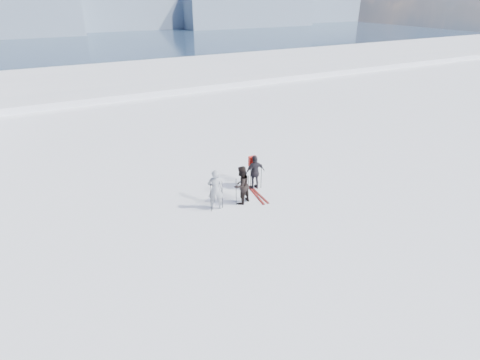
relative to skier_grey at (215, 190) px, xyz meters
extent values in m
plane|color=white|center=(3.18, 56.08, -18.33)|extent=(220.00, 208.01, 71.62)
cube|color=white|center=(3.18, 26.08, -7.33)|extent=(180.00, 16.00, 14.00)
plane|color=navy|center=(3.18, 286.08, -30.83)|extent=(820.00, 820.00, 0.00)
cube|color=slate|center=(103.18, 466.08, -4.83)|extent=(140.00, 80.00, 52.00)
cube|color=slate|center=(233.18, 436.08, -10.83)|extent=(160.00, 80.00, 40.00)
cube|color=slate|center=(353.18, 466.08, -14.83)|extent=(130.00, 80.00, 32.00)
imported|color=#92969F|center=(0.00, 0.00, 0.00)|extent=(0.72, 0.62, 1.66)
imported|color=black|center=(1.08, -0.08, -0.03)|extent=(0.95, 0.86, 1.60)
imported|color=black|center=(2.19, 0.75, -0.06)|extent=(0.92, 0.43, 1.53)
cube|color=red|center=(2.20, 1.00, 0.93)|extent=(0.34, 0.20, 0.46)
cylinder|color=black|center=(-0.26, -0.12, -0.20)|extent=(0.02, 0.02, 1.26)
cylinder|color=black|center=(0.24, -0.09, -0.23)|extent=(0.02, 0.02, 1.19)
cylinder|color=black|center=(0.81, -0.15, -0.24)|extent=(0.02, 0.02, 1.18)
cylinder|color=black|center=(1.37, -0.13, -0.24)|extent=(0.02, 0.02, 1.18)
cylinder|color=black|center=(1.94, 0.70, -0.27)|extent=(0.02, 0.02, 1.13)
cylinder|color=black|center=(2.45, 0.67, -0.26)|extent=(0.02, 0.02, 1.13)
cube|color=black|center=(1.91, 0.17, -0.81)|extent=(0.32, 1.70, 0.03)
cube|color=black|center=(2.05, 0.17, -0.81)|extent=(0.17, 1.70, 0.03)
camera|label=1|loc=(-5.08, -11.65, 6.80)|focal=28.00mm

